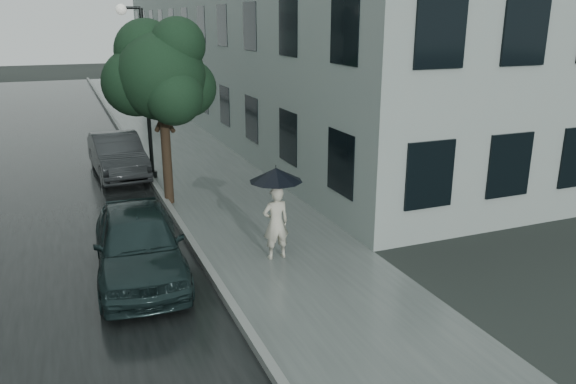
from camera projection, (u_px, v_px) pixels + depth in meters
name	position (u px, v px, depth m)	size (l,w,h in m)	color
ground	(319.00, 299.00, 10.10)	(120.00, 120.00, 0.00)	black
sidewalk	(188.00, 155.00, 20.81)	(3.50, 60.00, 0.01)	slate
kerb_near	(137.00, 157.00, 20.13)	(0.15, 60.00, 0.15)	slate
asphalt_road	(32.00, 169.00, 18.89)	(6.85, 60.00, 0.00)	black
building_near	(254.00, 26.00, 28.00)	(7.02, 36.00, 9.00)	gray
pedestrian	(276.00, 223.00, 11.61)	(0.57, 0.37, 1.56)	#BBB9A4
umbrella	(276.00, 175.00, 11.33)	(1.33, 1.33, 1.07)	black
street_tree	(161.00, 75.00, 14.45)	(2.97, 2.70, 4.90)	#332619
lamp_post	(141.00, 82.00, 16.96)	(0.84, 0.41, 5.25)	black
car_near	(139.00, 243.00, 10.81)	(1.63, 4.05, 1.38)	black
car_far	(117.00, 155.00, 17.92)	(1.41, 4.03, 1.33)	black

